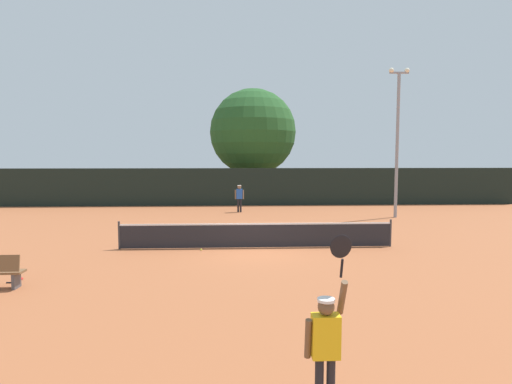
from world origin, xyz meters
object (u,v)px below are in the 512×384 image
(player_serving, at_px, (326,338))
(parked_car_near, at_px, (321,189))
(spare_racket, at_px, (17,279))
(large_tree, at_px, (253,132))
(player_receiving, at_px, (239,196))
(tennis_ball, at_px, (201,250))
(light_pole, at_px, (397,134))

(player_serving, distance_m, parked_car_near, 30.25)
(spare_racket, bearing_deg, player_serving, -41.40)
(large_tree, bearing_deg, player_receiving, -98.35)
(parked_car_near, bearing_deg, tennis_ball, -111.53)
(player_serving, xyz_separation_m, light_pole, (8.01, 18.35, 3.75))
(spare_racket, xyz_separation_m, light_pole, (15.50, 11.74, 4.80))
(player_serving, xyz_separation_m, player_receiving, (-1.02, 21.04, -0.02))
(light_pole, height_order, parked_car_near, light_pole)
(tennis_ball, height_order, large_tree, large_tree)
(player_serving, height_order, large_tree, large_tree)
(large_tree, bearing_deg, parked_car_near, 5.09)
(player_serving, height_order, light_pole, light_pole)
(large_tree, height_order, parked_car_near, large_tree)
(spare_racket, height_order, parked_car_near, parked_car_near)
(light_pole, bearing_deg, player_serving, -113.59)
(player_serving, height_order, player_receiving, player_serving)
(player_receiving, relative_size, tennis_ball, 25.16)
(tennis_ball, xyz_separation_m, parked_car_near, (8.52, 19.47, 0.74))
(tennis_ball, relative_size, parked_car_near, 0.02)
(spare_racket, bearing_deg, parked_car_near, 59.68)
(tennis_ball, height_order, spare_racket, tennis_ball)
(large_tree, relative_size, parked_car_near, 2.11)
(player_receiving, height_order, light_pole, light_pole)
(player_serving, distance_m, large_tree, 29.47)
(spare_racket, relative_size, large_tree, 0.06)
(player_receiving, xyz_separation_m, light_pole, (9.03, -2.69, 3.77))
(spare_racket, distance_m, large_tree, 24.42)
(player_serving, distance_m, player_receiving, 21.06)
(large_tree, bearing_deg, light_pole, -54.00)
(player_receiving, distance_m, large_tree, 9.31)
(tennis_ball, relative_size, spare_racket, 0.13)
(spare_racket, relative_size, light_pole, 0.06)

